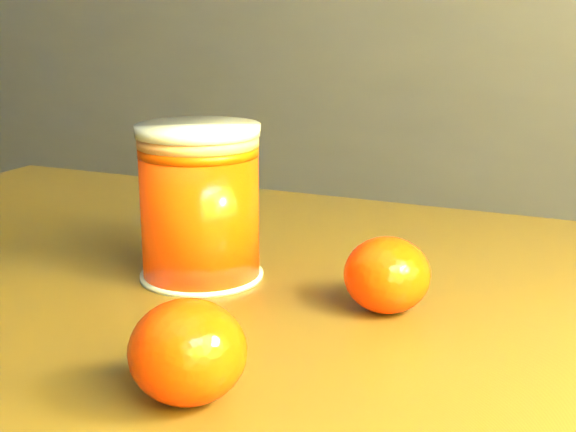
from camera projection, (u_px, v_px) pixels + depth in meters
The scene contains 5 objects.
kitchen_counter at pixel (254, 189), 1.97m from camera, with size 3.15×0.60×0.90m, color #55555A.
table at pixel (241, 431), 0.55m from camera, with size 1.04×0.83×0.70m.
juice_glass at pixel (200, 204), 0.58m from camera, with size 0.09×0.09×0.11m.
orange_front at pixel (188, 352), 0.40m from camera, with size 0.06×0.06×0.05m, color #FF3A05.
orange_back at pixel (387, 275), 0.52m from camera, with size 0.06×0.06×0.05m, color #FF3A05.
Camera 1 is at (1.20, -0.05, 0.89)m, focal length 50.00 mm.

